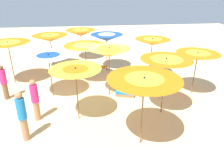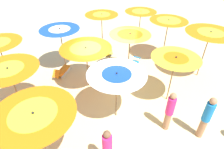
{
  "view_description": "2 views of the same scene",
  "coord_description": "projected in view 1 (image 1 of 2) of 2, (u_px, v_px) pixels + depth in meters",
  "views": [
    {
      "loc": [
        -10.21,
        0.47,
        4.98
      ],
      "look_at": [
        -1.37,
        -0.61,
        1.24
      ],
      "focal_mm": 33.54,
      "sensor_mm": 36.0,
      "label": 1
    },
    {
      "loc": [
        -1.47,
        7.59,
        6.01
      ],
      "look_at": [
        -0.41,
        1.14,
        1.23
      ],
      "focal_mm": 30.46,
      "sensor_mm": 36.0,
      "label": 2
    }
  ],
  "objects": [
    {
      "name": "beach_umbrella_6",
      "position": [
        85.0,
        48.0,
        11.28
      ],
      "size": [
        2.28,
        2.28,
        2.16
      ],
      "color": "brown",
      "rests_on": "ground"
    },
    {
      "name": "beachgoer_2",
      "position": [
        22.0,
        115.0,
        7.02
      ],
      "size": [
        0.3,
        0.3,
        1.88
      ],
      "rotation": [
        0.0,
        0.0,
        0.29
      ],
      "color": "#A3704C",
      "rests_on": "ground"
    },
    {
      "name": "beach_umbrella_8",
      "position": [
        144.0,
        83.0,
        6.35
      ],
      "size": [
        2.29,
        2.29,
        2.5
      ],
      "color": "brown",
      "rests_on": "ground"
    },
    {
      "name": "ground",
      "position": [
        98.0,
        87.0,
        11.34
      ],
      "size": [
        38.16,
        38.16,
        0.04
      ],
      "primitive_type": "cube",
      "color": "beige"
    },
    {
      "name": "beach_umbrella_10",
      "position": [
        49.0,
        58.0,
        9.63
      ],
      "size": [
        2.15,
        2.15,
        2.17
      ],
      "color": "brown",
      "rests_on": "ground"
    },
    {
      "name": "beach_umbrella_4",
      "position": [
        166.0,
        63.0,
        8.14
      ],
      "size": [
        2.03,
        2.03,
        2.47
      ],
      "color": "brown",
      "rests_on": "ground"
    },
    {
      "name": "lounger_0",
      "position": [
        97.0,
        67.0,
        13.55
      ],
      "size": [
        0.53,
        1.31,
        0.57
      ],
      "rotation": [
        0.0,
        0.0,
        4.57
      ],
      "color": "silver",
      "rests_on": "ground"
    },
    {
      "name": "lounger_1",
      "position": [
        143.0,
        77.0,
        12.02
      ],
      "size": [
        0.85,
        1.07,
        0.6
      ],
      "rotation": [
        0.0,
        0.0,
        5.29
      ],
      "color": "#333338",
      "rests_on": "ground"
    },
    {
      "name": "beach_umbrella_5",
      "position": [
        109.0,
        52.0,
        9.64
      ],
      "size": [
        1.92,
        1.92,
        2.46
      ],
      "color": "brown",
      "rests_on": "ground"
    },
    {
      "name": "beach_umbrella_2",
      "position": [
        107.0,
        38.0,
        12.92
      ],
      "size": [
        2.0,
        2.0,
        2.36
      ],
      "color": "brown",
      "rests_on": "ground"
    },
    {
      "name": "lounger_2",
      "position": [
        127.0,
        92.0,
        10.27
      ],
      "size": [
        0.69,
        1.35,
        0.51
      ],
      "rotation": [
        0.0,
        0.0,
        7.58
      ],
      "color": "olive",
      "rests_on": "ground"
    },
    {
      "name": "beach_umbrella_1",
      "position": [
        152.0,
        42.0,
        11.69
      ],
      "size": [
        1.96,
        1.96,
        2.37
      ],
      "color": "brown",
      "rests_on": "ground"
    },
    {
      "name": "beach_umbrella_3",
      "position": [
        81.0,
        33.0,
        14.86
      ],
      "size": [
        2.12,
        2.12,
        2.25
      ],
      "color": "brown",
      "rests_on": "ground"
    },
    {
      "name": "beachgoer_0",
      "position": [
        4.0,
        82.0,
        9.75
      ],
      "size": [
        0.3,
        0.3,
        1.72
      ],
      "rotation": [
        0.0,
        0.0,
        0.14
      ],
      "color": "brown",
      "rests_on": "ground"
    },
    {
      "name": "beachgoer_1",
      "position": [
        35.0,
        99.0,
        8.17
      ],
      "size": [
        0.3,
        0.3,
        1.77
      ],
      "rotation": [
        0.0,
        0.0,
        1.71
      ],
      "color": "#A3704C",
      "rests_on": "ground"
    },
    {
      "name": "beach_umbrella_0",
      "position": [
        197.0,
        56.0,
        9.89
      ],
      "size": [
        2.04,
        2.04,
        2.18
      ],
      "color": "brown",
      "rests_on": "ground"
    },
    {
      "name": "beach_umbrella_7",
      "position": [
        50.0,
        38.0,
        13.04
      ],
      "size": [
        2.18,
        2.18,
        2.29
      ],
      "color": "brown",
      "rests_on": "ground"
    },
    {
      "name": "beach_umbrella_11",
      "position": [
        8.0,
        45.0,
        10.98
      ],
      "size": [
        2.26,
        2.26,
        2.37
      ],
      "color": "brown",
      "rests_on": "ground"
    },
    {
      "name": "beach_umbrella_9",
      "position": [
        76.0,
        73.0,
        7.79
      ],
      "size": [
        1.94,
        1.94,
        2.25
      ],
      "color": "brown",
      "rests_on": "ground"
    }
  ]
}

